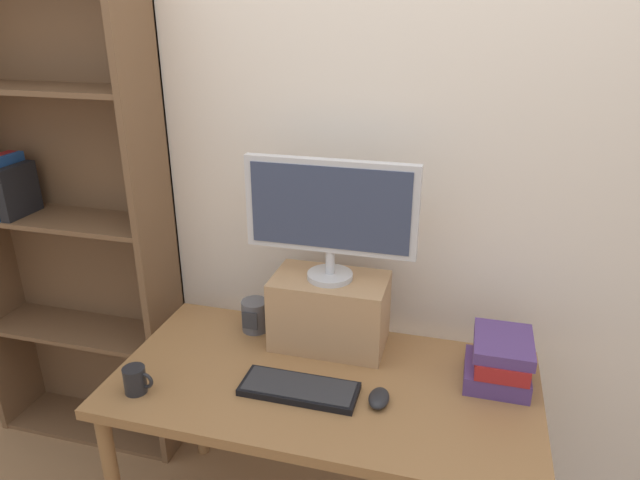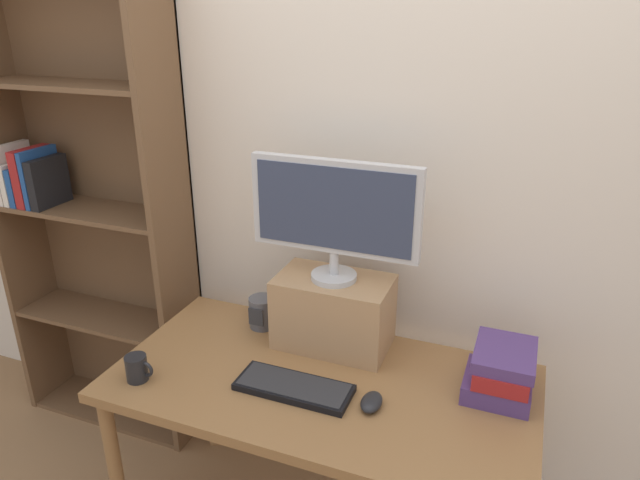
{
  "view_description": "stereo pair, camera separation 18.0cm",
  "coord_description": "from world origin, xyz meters",
  "px_view_note": "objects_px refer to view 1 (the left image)",
  "views": [
    {
      "loc": [
        0.4,
        -1.52,
        1.87
      ],
      "look_at": [
        -0.04,
        0.09,
        1.18
      ],
      "focal_mm": 32.0,
      "sensor_mm": 36.0,
      "label": 1
    },
    {
      "loc": [
        0.57,
        -1.46,
        1.87
      ],
      "look_at": [
        -0.04,
        0.09,
        1.18
      ],
      "focal_mm": 32.0,
      "sensor_mm": 36.0,
      "label": 2
    }
  ],
  "objects_px": {
    "riser_box": "(330,311)",
    "keyboard": "(299,389)",
    "computer_monitor": "(330,212)",
    "book_stack": "(500,361)",
    "desk_speaker": "(255,316)",
    "bookshelf_unit": "(62,215)",
    "desk": "(324,398)",
    "computer_mouse": "(379,398)",
    "coffee_mug": "(136,380)"
  },
  "relations": [
    {
      "from": "keyboard",
      "to": "desk_speaker",
      "type": "relative_size",
      "value": 3.1
    },
    {
      "from": "riser_box",
      "to": "computer_monitor",
      "type": "bearing_deg",
      "value": -90.0
    },
    {
      "from": "desk",
      "to": "keyboard",
      "type": "bearing_deg",
      "value": -123.6
    },
    {
      "from": "computer_monitor",
      "to": "coffee_mug",
      "type": "relative_size",
      "value": 5.85
    },
    {
      "from": "computer_monitor",
      "to": "book_stack",
      "type": "xyz_separation_m",
      "value": [
        0.59,
        -0.08,
        -0.43
      ]
    },
    {
      "from": "computer_monitor",
      "to": "keyboard",
      "type": "height_order",
      "value": "computer_monitor"
    },
    {
      "from": "desk",
      "to": "desk_speaker",
      "type": "relative_size",
      "value": 11.46
    },
    {
      "from": "bookshelf_unit",
      "to": "coffee_mug",
      "type": "xyz_separation_m",
      "value": [
        0.67,
        -0.58,
        -0.29
      ]
    },
    {
      "from": "bookshelf_unit",
      "to": "keyboard",
      "type": "height_order",
      "value": "bookshelf_unit"
    },
    {
      "from": "computer_monitor",
      "to": "bookshelf_unit",
      "type": "bearing_deg",
      "value": 173.25
    },
    {
      "from": "riser_box",
      "to": "keyboard",
      "type": "bearing_deg",
      "value": -93.91
    },
    {
      "from": "keyboard",
      "to": "book_stack",
      "type": "height_order",
      "value": "book_stack"
    },
    {
      "from": "computer_monitor",
      "to": "desk_speaker",
      "type": "distance_m",
      "value": 0.54
    },
    {
      "from": "computer_mouse",
      "to": "desk_speaker",
      "type": "xyz_separation_m",
      "value": [
        -0.53,
        0.31,
        0.04
      ]
    },
    {
      "from": "keyboard",
      "to": "coffee_mug",
      "type": "relative_size",
      "value": 3.74
    },
    {
      "from": "keyboard",
      "to": "computer_mouse",
      "type": "relative_size",
      "value": 3.61
    },
    {
      "from": "computer_monitor",
      "to": "desk_speaker",
      "type": "height_order",
      "value": "computer_monitor"
    },
    {
      "from": "desk",
      "to": "keyboard",
      "type": "relative_size",
      "value": 3.7
    },
    {
      "from": "keyboard",
      "to": "book_stack",
      "type": "xyz_separation_m",
      "value": [
        0.61,
        0.22,
        0.07
      ]
    },
    {
      "from": "computer_mouse",
      "to": "desk_speaker",
      "type": "bearing_deg",
      "value": 149.73
    },
    {
      "from": "bookshelf_unit",
      "to": "desk_speaker",
      "type": "distance_m",
      "value": 0.95
    },
    {
      "from": "bookshelf_unit",
      "to": "keyboard",
      "type": "distance_m",
      "value": 1.29
    },
    {
      "from": "keyboard",
      "to": "book_stack",
      "type": "relative_size",
      "value": 1.59
    },
    {
      "from": "keyboard",
      "to": "book_stack",
      "type": "distance_m",
      "value": 0.66
    },
    {
      "from": "book_stack",
      "to": "computer_mouse",
      "type": "bearing_deg",
      "value": -149.22
    },
    {
      "from": "desk",
      "to": "bookshelf_unit",
      "type": "height_order",
      "value": "bookshelf_unit"
    },
    {
      "from": "bookshelf_unit",
      "to": "book_stack",
      "type": "bearing_deg",
      "value": -7.1
    },
    {
      "from": "computer_monitor",
      "to": "book_stack",
      "type": "distance_m",
      "value": 0.74
    },
    {
      "from": "computer_monitor",
      "to": "keyboard",
      "type": "xyz_separation_m",
      "value": [
        -0.02,
        -0.31,
        -0.5
      ]
    },
    {
      "from": "computer_monitor",
      "to": "coffee_mug",
      "type": "height_order",
      "value": "computer_monitor"
    },
    {
      "from": "keyboard",
      "to": "computer_mouse",
      "type": "distance_m",
      "value": 0.26
    },
    {
      "from": "desk",
      "to": "coffee_mug",
      "type": "relative_size",
      "value": 13.81
    },
    {
      "from": "bookshelf_unit",
      "to": "keyboard",
      "type": "xyz_separation_m",
      "value": [
        1.17,
        -0.45,
        -0.33
      ]
    },
    {
      "from": "computer_mouse",
      "to": "computer_monitor",
      "type": "bearing_deg",
      "value": 128.51
    },
    {
      "from": "computer_mouse",
      "to": "book_stack",
      "type": "relative_size",
      "value": 0.44
    },
    {
      "from": "riser_box",
      "to": "desk_speaker",
      "type": "bearing_deg",
      "value": 177.39
    },
    {
      "from": "riser_box",
      "to": "desk_speaker",
      "type": "xyz_separation_m",
      "value": [
        -0.3,
        0.01,
        -0.07
      ]
    },
    {
      "from": "desk",
      "to": "computer_mouse",
      "type": "xyz_separation_m",
      "value": [
        0.2,
        -0.07,
        0.1
      ]
    },
    {
      "from": "keyboard",
      "to": "desk_speaker",
      "type": "distance_m",
      "value": 0.43
    },
    {
      "from": "computer_monitor",
      "to": "computer_mouse",
      "type": "xyz_separation_m",
      "value": [
        0.23,
        -0.29,
        -0.49
      ]
    },
    {
      "from": "desk",
      "to": "computer_monitor",
      "type": "distance_m",
      "value": 0.63
    },
    {
      "from": "desk",
      "to": "bookshelf_unit",
      "type": "distance_m",
      "value": 1.34
    },
    {
      "from": "book_stack",
      "to": "desk_speaker",
      "type": "xyz_separation_m",
      "value": [
        -0.89,
        0.1,
        -0.02
      ]
    },
    {
      "from": "book_stack",
      "to": "desk_speaker",
      "type": "bearing_deg",
      "value": 173.81
    },
    {
      "from": "riser_box",
      "to": "keyboard",
      "type": "relative_size",
      "value": 1.07
    },
    {
      "from": "book_stack",
      "to": "desk_speaker",
      "type": "relative_size",
      "value": 1.95
    },
    {
      "from": "desk_speaker",
      "to": "riser_box",
      "type": "bearing_deg",
      "value": -2.61
    },
    {
      "from": "desk",
      "to": "riser_box",
      "type": "xyz_separation_m",
      "value": [
        -0.04,
        0.22,
        0.21
      ]
    },
    {
      "from": "desk_speaker",
      "to": "keyboard",
      "type": "bearing_deg",
      "value": -49.47
    },
    {
      "from": "book_stack",
      "to": "coffee_mug",
      "type": "height_order",
      "value": "book_stack"
    }
  ]
}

